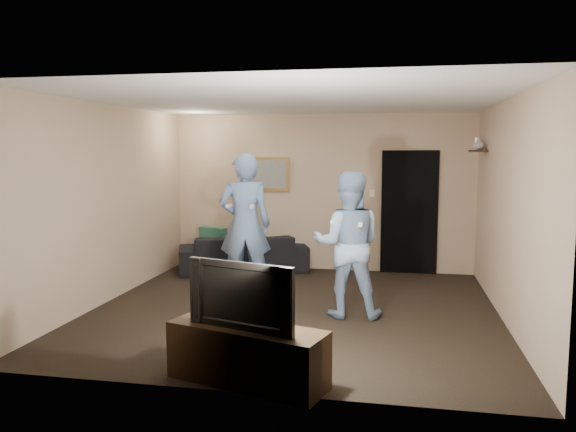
% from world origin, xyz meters
% --- Properties ---
extents(ground, '(5.00, 5.00, 0.00)m').
position_xyz_m(ground, '(0.00, 0.00, 0.00)').
color(ground, black).
rests_on(ground, ground).
extents(ceiling, '(5.00, 5.00, 0.04)m').
position_xyz_m(ceiling, '(0.00, 0.00, 2.60)').
color(ceiling, silver).
rests_on(ceiling, wall_back).
extents(wall_back, '(5.00, 0.04, 2.60)m').
position_xyz_m(wall_back, '(0.00, 2.50, 1.30)').
color(wall_back, tan).
rests_on(wall_back, ground).
extents(wall_front, '(5.00, 0.04, 2.60)m').
position_xyz_m(wall_front, '(0.00, -2.50, 1.30)').
color(wall_front, tan).
rests_on(wall_front, ground).
extents(wall_left, '(0.04, 5.00, 2.60)m').
position_xyz_m(wall_left, '(-2.50, 0.00, 1.30)').
color(wall_left, tan).
rests_on(wall_left, ground).
extents(wall_right, '(0.04, 5.00, 2.60)m').
position_xyz_m(wall_right, '(2.50, 0.00, 1.30)').
color(wall_right, tan).
rests_on(wall_right, ground).
extents(sofa, '(2.25, 1.50, 0.61)m').
position_xyz_m(sofa, '(-1.24, 2.08, 0.31)').
color(sofa, black).
rests_on(sofa, ground).
extents(throw_pillow, '(0.51, 0.33, 0.49)m').
position_xyz_m(throw_pillow, '(-1.76, 2.08, 0.48)').
color(throw_pillow, '#1A4E3E').
rests_on(throw_pillow, sofa).
extents(painting_frame, '(0.72, 0.05, 0.57)m').
position_xyz_m(painting_frame, '(-0.90, 2.48, 1.60)').
color(painting_frame, olive).
rests_on(painting_frame, wall_back).
extents(painting_canvas, '(0.62, 0.01, 0.47)m').
position_xyz_m(painting_canvas, '(-0.90, 2.45, 1.60)').
color(painting_canvas, slate).
rests_on(painting_canvas, painting_frame).
extents(doorway, '(0.90, 0.06, 2.00)m').
position_xyz_m(doorway, '(1.45, 2.47, 1.00)').
color(doorway, black).
rests_on(doorway, ground).
extents(light_switch, '(0.08, 0.02, 0.12)m').
position_xyz_m(light_switch, '(0.85, 2.48, 1.30)').
color(light_switch, silver).
rests_on(light_switch, wall_back).
extents(wall_shelf, '(0.20, 0.60, 0.03)m').
position_xyz_m(wall_shelf, '(2.39, 1.80, 1.99)').
color(wall_shelf, black).
rests_on(wall_shelf, wall_right).
extents(shelf_vase, '(0.18, 0.18, 0.16)m').
position_xyz_m(shelf_vase, '(2.39, 1.72, 2.08)').
color(shelf_vase, '#ABABAF').
rests_on(shelf_vase, wall_shelf).
extents(shelf_figurine, '(0.06, 0.06, 0.18)m').
position_xyz_m(shelf_figurine, '(2.39, 1.96, 2.09)').
color(shelf_figurine, silver).
rests_on(shelf_figurine, wall_shelf).
extents(tv_console, '(1.46, 0.84, 0.50)m').
position_xyz_m(tv_console, '(0.00, -2.30, 0.25)').
color(tv_console, black).
rests_on(tv_console, ground).
extents(television, '(1.00, 0.42, 0.58)m').
position_xyz_m(television, '(0.00, -2.30, 0.79)').
color(television, black).
rests_on(television, tv_console).
extents(wii_player_left, '(0.79, 0.60, 1.96)m').
position_xyz_m(wii_player_left, '(-0.81, 0.62, 0.98)').
color(wii_player_left, '#6785B3').
rests_on(wii_player_left, ground).
extents(wii_player_right, '(0.88, 0.70, 1.75)m').
position_xyz_m(wii_player_right, '(0.68, -0.14, 0.87)').
color(wii_player_right, '#91AFD4').
rests_on(wii_player_right, ground).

